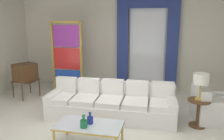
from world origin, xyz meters
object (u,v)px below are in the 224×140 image
bottle_crystal_tall (84,123)px  table_lamp_brass (201,80)px  vintage_tv (25,73)px  peacock_figurine (75,93)px  armchair_white (210,109)px  round_side_table (198,111)px  couch_white_long (111,104)px  stained_glass_divider (67,60)px  bottle_blue_decanter (90,119)px  coffee_table (89,126)px

bottle_crystal_tall → table_lamp_brass: table_lamp_brass is taller
vintage_tv → table_lamp_brass: vintage_tv is taller
peacock_figurine → table_lamp_brass: 3.39m
armchair_white → round_side_table: size_ratio=1.60×
couch_white_long → round_side_table: size_ratio=4.96×
stained_glass_divider → bottle_blue_decanter: bearing=-59.0°
coffee_table → peacock_figurine: 2.47m
stained_glass_divider → peacock_figurine: size_ratio=3.67×
bottle_crystal_tall → stained_glass_divider: stained_glass_divider is taller
couch_white_long → stained_glass_divider: stained_glass_divider is taller
coffee_table → vintage_tv: 3.45m
vintage_tv → stained_glass_divider: 1.26m
round_side_table → table_lamp_brass: table_lamp_brass is taller
bottle_blue_decanter → stained_glass_divider: size_ratio=0.10×
round_side_table → table_lamp_brass: bearing=90.0°
vintage_tv → peacock_figurine: vintage_tv is taller
armchair_white → peacock_figurine: armchair_white is taller
stained_glass_divider → peacock_figurine: bearing=-48.8°
bottle_crystal_tall → table_lamp_brass: 2.55m
stained_glass_divider → table_lamp_brass: bearing=-21.6°
vintage_tv → peacock_figurine: bearing=1.2°
bottle_crystal_tall → vintage_tv: vintage_tv is taller
bottle_crystal_tall → peacock_figurine: 2.58m
coffee_table → vintage_tv: size_ratio=0.89×
round_side_table → stained_glass_divider: bearing=158.4°
round_side_table → bottle_blue_decanter: bearing=-148.8°
couch_white_long → round_side_table: 1.92m
couch_white_long → bottle_blue_decanter: (-0.09, -1.30, 0.18)m
couch_white_long → bottle_crystal_tall: 1.49m
vintage_tv → stained_glass_divider: (1.09, 0.52, 0.33)m
couch_white_long → vintage_tv: size_ratio=2.19×
coffee_table → round_side_table: 2.38m
bottle_blue_decanter → bottle_crystal_tall: 0.18m
stained_glass_divider → armchair_white: bearing=-15.5°
peacock_figurine → table_lamp_brass: size_ratio=1.05×
table_lamp_brass → armchair_white: bearing=48.7°
stained_glass_divider → vintage_tv: bearing=-154.4°
coffee_table → table_lamp_brass: size_ratio=2.10×
coffee_table → bottle_crystal_tall: 0.19m
bottle_blue_decanter → table_lamp_brass: (2.01, 1.22, 0.54)m
peacock_figurine → round_side_table: (3.16, -0.93, 0.14)m
bottle_blue_decanter → peacock_figurine: 2.45m
bottle_crystal_tall → vintage_tv: bearing=138.9°
couch_white_long → bottle_blue_decanter: size_ratio=13.11×
vintage_tv → round_side_table: (4.69, -0.90, -0.37)m
coffee_table → peacock_figurine: (-1.14, 2.19, -0.15)m
coffee_table → bottle_crystal_tall: bottle_crystal_tall is taller
stained_glass_divider → round_side_table: size_ratio=3.70×
bottle_crystal_tall → round_side_table: bearing=33.9°
couch_white_long → stained_glass_divider: size_ratio=1.34×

